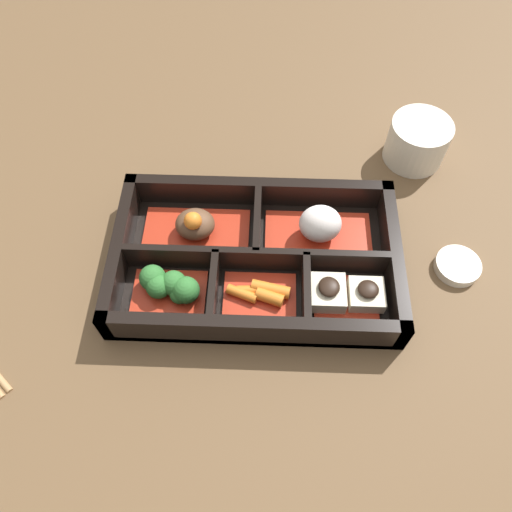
# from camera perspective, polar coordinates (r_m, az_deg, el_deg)

# --- Properties ---
(ground_plane) EXTENTS (3.00, 3.00, 0.00)m
(ground_plane) POSITION_cam_1_polar(r_m,az_deg,el_deg) (0.60, 0.00, -1.25)
(ground_plane) COLOR brown
(bento_base) EXTENTS (0.33, 0.20, 0.01)m
(bento_base) POSITION_cam_1_polar(r_m,az_deg,el_deg) (0.60, 0.00, -1.00)
(bento_base) COLOR black
(bento_base) RESTS_ON ground_plane
(bento_rim) EXTENTS (0.33, 0.20, 0.05)m
(bento_rim) POSITION_cam_1_polar(r_m,az_deg,el_deg) (0.58, 0.03, -0.25)
(bento_rim) COLOR black
(bento_rim) RESTS_ON ground_plane
(bowl_stew) EXTENTS (0.13, 0.07, 0.05)m
(bowl_stew) POSITION_cam_1_polar(r_m,az_deg,el_deg) (0.61, -6.93, 3.28)
(bowl_stew) COLOR #B22D19
(bowl_stew) RESTS_ON bento_base
(bowl_rice) EXTENTS (0.13, 0.07, 0.05)m
(bowl_rice) POSITION_cam_1_polar(r_m,az_deg,el_deg) (0.60, 7.27, 3.23)
(bowl_rice) COLOR #B22D19
(bowl_rice) RESTS_ON bento_base
(bowl_greens) EXTENTS (0.08, 0.06, 0.04)m
(bowl_greens) POSITION_cam_1_polar(r_m,az_deg,el_deg) (0.57, -10.00, -3.45)
(bowl_greens) COLOR #B22D19
(bowl_greens) RESTS_ON bento_base
(bowl_carrots) EXTENTS (0.08, 0.06, 0.02)m
(bowl_carrots) POSITION_cam_1_polar(r_m,az_deg,el_deg) (0.57, 0.53, -4.36)
(bowl_carrots) COLOR #B22D19
(bowl_carrots) RESTS_ON bento_base
(bowl_tofu) EXTENTS (0.08, 0.06, 0.03)m
(bowl_tofu) POSITION_cam_1_polar(r_m,az_deg,el_deg) (0.57, 10.13, -4.31)
(bowl_tofu) COLOR #B22D19
(bowl_tofu) RESTS_ON bento_base
(tea_cup) EXTENTS (0.08, 0.08, 0.06)m
(tea_cup) POSITION_cam_1_polar(r_m,az_deg,el_deg) (0.72, 17.98, 12.44)
(tea_cup) COLOR beige
(tea_cup) RESTS_ON ground_plane
(sauce_dish) EXTENTS (0.05, 0.05, 0.01)m
(sauce_dish) POSITION_cam_1_polar(r_m,az_deg,el_deg) (0.64, 22.04, -1.04)
(sauce_dish) COLOR beige
(sauce_dish) RESTS_ON ground_plane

